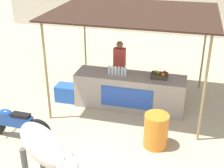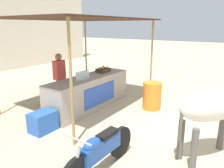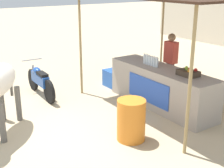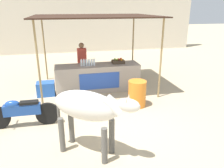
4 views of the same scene
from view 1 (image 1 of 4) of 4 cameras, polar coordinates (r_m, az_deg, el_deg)
ground_plane at (r=7.08m, az=-0.59°, el=-12.68°), size 60.00×60.00×0.00m
stall_counter at (r=8.63m, az=3.26°, el=-1.34°), size 3.00×0.82×0.96m
stall_awning at (r=8.21m, az=4.06°, el=12.49°), size 4.20×3.20×2.64m
water_bottle_row at (r=8.41m, az=0.96°, el=2.41°), size 0.52×0.07×0.25m
fruit_crate at (r=8.34m, az=8.68°, el=1.59°), size 0.44×0.32×0.18m
vendor_behind_counter at (r=9.24m, az=1.38°, el=3.10°), size 0.34×0.22×1.65m
cooler_box at (r=9.16m, az=-8.27°, el=-1.59°), size 0.60×0.44×0.48m
water_barrel at (r=7.16m, az=8.04°, el=-8.45°), size 0.55×0.55×0.81m
cow at (r=5.66m, az=-12.29°, el=-11.45°), size 1.69×1.36×1.44m
motorcycle_parked at (r=7.70m, az=-17.42°, el=-6.67°), size 1.80×0.55×0.90m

